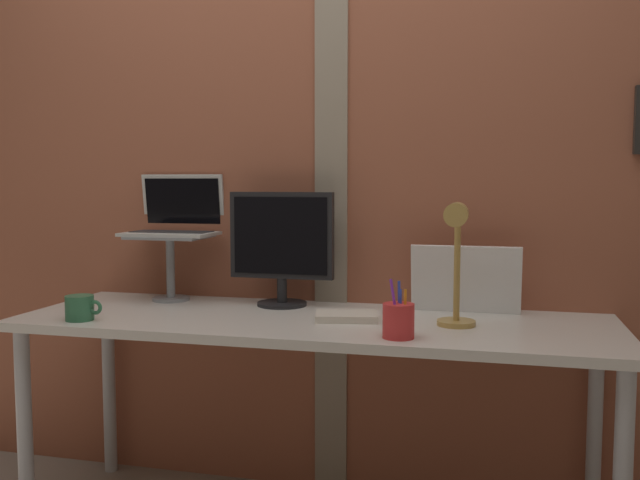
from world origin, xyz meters
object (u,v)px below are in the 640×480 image
Objects in this scene: whiteboard_panel at (465,279)px; desk_lamp at (456,251)px; monitor at (282,242)px; laptop at (177,217)px; coffee_mug at (80,308)px; pen_cup at (398,320)px.

desk_lamp is (-0.02, -0.27, 0.12)m from whiteboard_panel.
monitor reaches higher than desk_lamp.
laptop is (-0.44, 0.06, 0.08)m from monitor.
laptop is 1.12m from desk_lamp.
pen_cup is at bearing -0.01° from coffee_mug.
laptop is at bearing 152.66° from pen_cup.
coffee_mug is (-1.19, -0.16, -0.20)m from desk_lamp.
pen_cup is (0.48, -0.41, -0.18)m from monitor.
desk_lamp is 2.24× the size of pen_cup.
pen_cup is at bearing -40.72° from monitor.
whiteboard_panel is 1.28m from coffee_mug.
coffee_mug is at bearing -172.13° from desk_lamp.
desk_lamp reaches higher than pen_cup.
whiteboard_panel is 2.15× the size of pen_cup.
laptop reaches higher than desk_lamp.
coffee_mug is (-1.20, -0.43, -0.08)m from whiteboard_panel.
laptop reaches higher than monitor.
monitor is 2.39× the size of pen_cup.
monitor is at bearing -178.12° from whiteboard_panel.
laptop is at bearing 177.83° from whiteboard_panel.
monitor is 0.68m from desk_lamp.
laptop is at bearing 171.91° from monitor.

